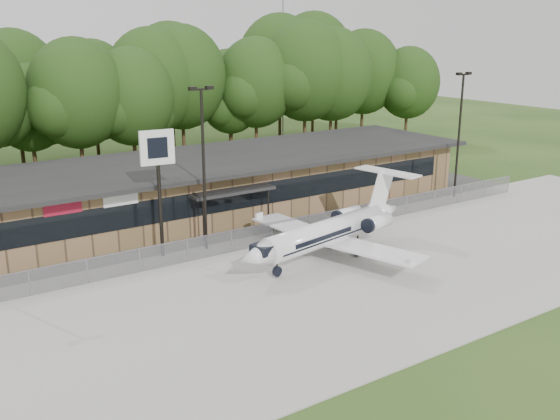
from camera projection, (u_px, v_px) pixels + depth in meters
ground at (465, 329)px, 29.04m from camera, size 160.00×160.00×0.00m
apron at (354, 275)px, 35.43m from camera, size 64.00×18.00×0.08m
parking_lot at (250, 224)px, 44.63m from camera, size 50.00×9.00×0.06m
terminal at (219, 183)px, 47.58m from camera, size 41.00×11.65×4.30m
fence at (285, 231)px, 40.82m from camera, size 46.00×0.04×1.52m
treeline at (130, 93)px, 60.54m from camera, size 72.00×12.00×15.00m
radio_mast at (283, 38)px, 75.66m from camera, size 0.20×0.20×25.00m
light_pole_mid at (203, 157)px, 37.91m from camera, size 1.55×0.30×10.23m
light_pole_right at (460, 126)px, 50.16m from camera, size 1.55×0.30×10.23m
business_jet at (331, 232)px, 37.65m from camera, size 13.88×12.47×4.69m
pole_sign at (158, 161)px, 36.63m from camera, size 2.07×0.45×7.84m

